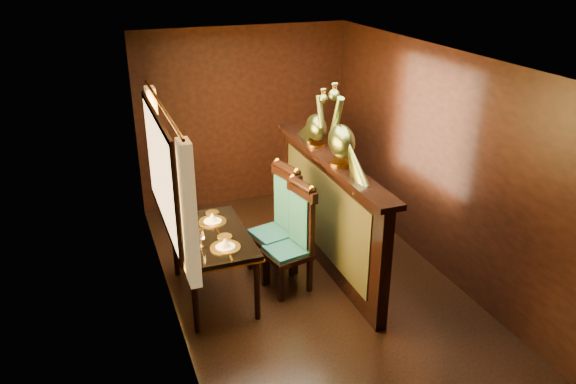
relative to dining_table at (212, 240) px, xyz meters
name	(u,v)px	position (x,y,z in m)	size (l,w,h in m)	color
ground	(311,284)	(1.05, -0.17, -0.67)	(5.00, 5.00, 0.00)	black
room_shell	(305,150)	(0.97, -0.15, 0.92)	(3.04, 5.04, 2.52)	black
partition	(328,211)	(1.37, 0.13, 0.05)	(0.26, 2.70, 1.36)	black
dining_table	(212,240)	(0.00, 0.00, 0.00)	(0.76, 1.25, 0.94)	black
chair_left	(296,233)	(0.88, -0.12, -0.02)	(0.53, 0.55, 1.25)	black
chair_right	(281,216)	(0.86, 0.27, 0.01)	(0.56, 0.58, 1.30)	black
peacock_left	(342,127)	(1.38, -0.13, 1.11)	(0.26, 0.69, 0.83)	#1B5341
peacock_right	(317,116)	(1.38, 0.53, 1.05)	(0.22, 0.59, 0.70)	#1B5341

